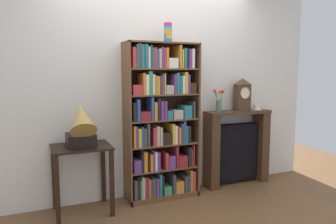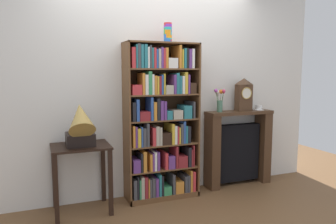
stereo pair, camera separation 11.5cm
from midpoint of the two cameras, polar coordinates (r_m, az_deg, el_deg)
ground_plane at (r=3.92m, az=0.33°, el=-15.31°), size 7.28×6.40×0.02m
wall_back at (r=3.95m, az=-0.29°, el=4.49°), size 4.28×0.08×2.61m
bookshelf at (r=3.76m, az=-0.43°, el=-2.31°), size 0.85×0.32×1.81m
cup_stack at (r=3.74m, az=0.88°, el=13.80°), size 0.09×0.09×0.22m
side_table_left at (r=3.55m, az=-14.16°, el=-8.51°), size 0.60×0.48×0.72m
gramophone at (r=3.39m, az=-14.21°, el=-2.16°), size 0.28×0.46×0.52m
fireplace_mantel at (r=4.41m, az=12.88°, el=-6.23°), size 0.90×0.25×0.98m
mantel_clock at (r=4.32m, az=13.94°, el=3.00°), size 0.20×0.13×0.42m
flower_vase at (r=4.13m, az=9.85°, el=2.14°), size 0.16×0.13×0.29m
teacup_with_saucer at (r=4.48m, az=16.37°, el=0.70°), size 0.14×0.14×0.06m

